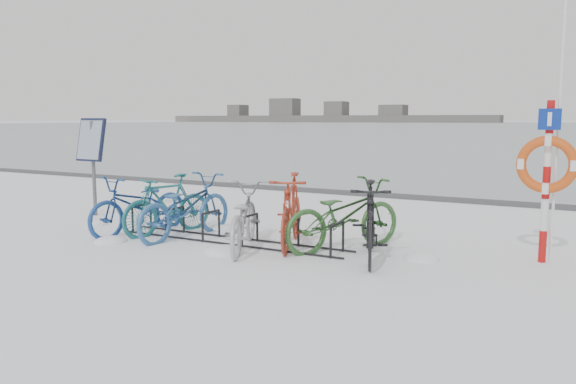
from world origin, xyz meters
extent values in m
plane|color=white|center=(0.00, 0.00, 0.00)|extent=(900.00, 900.00, 0.00)
cube|color=#97A4AA|center=(0.00, 155.00, 0.01)|extent=(400.00, 298.00, 0.02)
cube|color=#3F3F42|center=(0.00, 5.90, 0.05)|extent=(400.00, 0.25, 0.10)
cylinder|color=black|center=(-1.80, -0.22, 0.22)|extent=(0.04, 0.04, 0.44)
cylinder|color=black|center=(-1.80, 0.22, 0.22)|extent=(0.04, 0.04, 0.44)
cylinder|color=black|center=(-1.80, 0.00, 0.44)|extent=(0.04, 0.44, 0.04)
cylinder|color=black|center=(-1.08, -0.22, 0.22)|extent=(0.04, 0.04, 0.44)
cylinder|color=black|center=(-1.08, 0.22, 0.22)|extent=(0.04, 0.04, 0.44)
cylinder|color=black|center=(-1.08, 0.00, 0.44)|extent=(0.04, 0.44, 0.04)
cylinder|color=black|center=(-0.36, -0.22, 0.22)|extent=(0.04, 0.04, 0.44)
cylinder|color=black|center=(-0.36, 0.22, 0.22)|extent=(0.04, 0.04, 0.44)
cylinder|color=black|center=(-0.36, 0.00, 0.44)|extent=(0.04, 0.44, 0.04)
cylinder|color=black|center=(0.36, -0.22, 0.22)|extent=(0.04, 0.04, 0.44)
cylinder|color=black|center=(0.36, 0.22, 0.22)|extent=(0.04, 0.04, 0.44)
cylinder|color=black|center=(0.36, 0.00, 0.44)|extent=(0.04, 0.44, 0.04)
cylinder|color=black|center=(1.08, -0.22, 0.22)|extent=(0.04, 0.04, 0.44)
cylinder|color=black|center=(1.08, 0.22, 0.22)|extent=(0.04, 0.04, 0.44)
cylinder|color=black|center=(1.08, 0.00, 0.44)|extent=(0.04, 0.44, 0.04)
cylinder|color=black|center=(1.80, -0.22, 0.22)|extent=(0.04, 0.04, 0.44)
cylinder|color=black|center=(1.80, 0.22, 0.22)|extent=(0.04, 0.04, 0.44)
cylinder|color=black|center=(1.80, 0.00, 0.44)|extent=(0.04, 0.44, 0.04)
cylinder|color=black|center=(0.00, -0.22, 0.02)|extent=(4.00, 0.03, 0.03)
cylinder|color=black|center=(0.00, 0.22, 0.02)|extent=(4.00, 0.03, 0.03)
cylinder|color=#595B5E|center=(-3.71, 0.75, 0.93)|extent=(0.07, 0.07, 1.85)
cube|color=black|center=(-3.71, 0.72, 1.49)|extent=(0.64, 0.24, 0.84)
cube|color=#8C99AD|center=(-3.71, 0.68, 1.49)|extent=(0.58, 0.17, 0.75)
cylinder|color=#AE0F0D|center=(4.37, 0.93, 0.21)|extent=(0.10, 0.10, 0.43)
cylinder|color=silver|center=(4.37, 0.93, 0.64)|extent=(0.10, 0.10, 0.43)
cylinder|color=#AE0F0D|center=(4.37, 0.93, 1.07)|extent=(0.10, 0.10, 0.43)
cylinder|color=silver|center=(4.37, 0.93, 1.49)|extent=(0.10, 0.10, 0.43)
cylinder|color=#AE0F0D|center=(4.37, 0.93, 1.92)|extent=(0.10, 0.10, 0.43)
torus|color=#C64712|center=(4.37, 0.84, 1.31)|extent=(0.75, 0.13, 0.75)
cube|color=navy|center=(4.37, 0.85, 1.89)|extent=(0.27, 0.03, 0.27)
cylinder|color=silver|center=(4.46, 0.98, 1.94)|extent=(0.03, 0.03, 3.88)
cube|color=#4D4D4D|center=(-120.00, 260.00, 1.75)|extent=(180.00, 12.00, 3.50)
cube|color=#4D4D4D|center=(-150.00, 260.00, 5.50)|extent=(24.00, 10.00, 8.00)
cube|color=#4D4D4D|center=(-90.00, 260.00, 5.00)|extent=(20.00, 10.00, 6.00)
imported|color=navy|center=(-1.74, -0.10, 0.51)|extent=(1.02, 2.02, 1.01)
imported|color=#1E666A|center=(-1.28, 0.06, 0.51)|extent=(0.93, 1.77, 1.02)
imported|color=#2F5F9A|center=(-0.84, -0.03, 0.52)|extent=(0.93, 2.07, 1.05)
imported|color=#A3A6AB|center=(0.42, -0.28, 0.50)|extent=(1.36, 2.01, 1.00)
imported|color=#A3321E|center=(0.96, 0.22, 0.56)|extent=(1.13, 1.94, 1.12)
imported|color=#315F2C|center=(1.73, 0.41, 0.53)|extent=(1.62, 2.12, 1.07)
imported|color=black|center=(2.27, 0.02, 0.55)|extent=(1.11, 1.89, 1.10)
ellipsoid|color=white|center=(0.33, -0.64, 0.00)|extent=(0.57, 0.57, 0.20)
ellipsoid|color=white|center=(2.91, 0.34, 0.00)|extent=(0.49, 0.49, 0.17)
ellipsoid|color=white|center=(0.62, 0.64, 0.00)|extent=(0.36, 0.36, 0.13)
ellipsoid|color=white|center=(-2.89, 0.06, 0.00)|extent=(0.37, 0.37, 0.13)
ellipsoid|color=white|center=(-0.73, 0.76, 0.00)|extent=(0.43, 0.43, 0.15)
ellipsoid|color=white|center=(-1.64, -0.88, 0.00)|extent=(0.50, 0.50, 0.18)
camera|label=1|loc=(4.82, -7.11, 1.90)|focal=35.00mm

